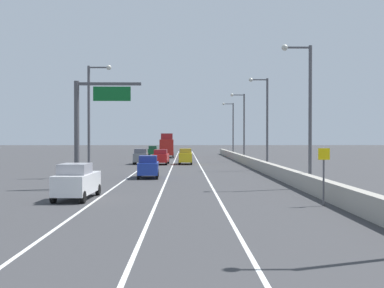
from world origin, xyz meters
TOP-DOWN VIEW (x-y plane):
  - ground_plane at (0.00, 64.00)m, footprint 320.00×320.00m
  - lane_stripe_left at (-5.50, 55.00)m, footprint 0.16×130.00m
  - lane_stripe_center at (-2.00, 55.00)m, footprint 0.16×130.00m
  - lane_stripe_right at (1.50, 55.00)m, footprint 0.16×130.00m
  - jersey_barrier_right at (7.65, 40.00)m, footprint 0.60×120.00m
  - overhead_sign_gantry at (-7.26, 27.85)m, footprint 4.68×0.36m
  - speed_advisory_sign at (6.75, 19.01)m, footprint 0.60×0.11m
  - lamp_post_right_second at (8.03, 27.61)m, footprint 2.14×0.44m
  - lamp_post_right_third at (8.24, 46.14)m, footprint 2.14×0.44m
  - lamp_post_right_fourth at (8.03, 64.67)m, footprint 2.14×0.44m
  - lamp_post_right_fifth at (8.29, 83.20)m, footprint 2.14×0.44m
  - lamp_post_left_near at (-8.41, 15.07)m, footprint 2.14×0.44m
  - lamp_post_left_mid at (-8.78, 37.31)m, footprint 2.14×0.44m
  - car_white_0 at (-6.69, 21.98)m, footprint 1.99×4.68m
  - car_gray_1 at (-6.36, 58.67)m, footprint 1.90×4.03m
  - car_red_2 at (-3.60, 57.76)m, footprint 2.09×4.52m
  - car_yellow_3 at (-0.33, 58.32)m, footprint 1.86×4.51m
  - car_green_4 at (-6.67, 88.59)m, footprint 1.84×4.47m
  - car_blue_5 at (-3.66, 36.48)m, footprint 1.94×4.11m
  - box_truck at (-3.68, 80.65)m, footprint 2.67×8.17m

SIDE VIEW (x-z plane):
  - ground_plane at x=0.00m, z-range 0.00..0.00m
  - lane_stripe_left at x=-5.50m, z-range 0.00..0.00m
  - lane_stripe_center at x=-2.00m, z-range 0.00..0.00m
  - lane_stripe_right at x=1.50m, z-range 0.00..0.00m
  - jersey_barrier_right at x=7.65m, z-range 0.00..1.10m
  - car_green_4 at x=-6.67m, z-range 0.00..1.95m
  - car_blue_5 at x=-3.66m, z-range -0.01..1.97m
  - car_red_2 at x=-3.60m, z-range 0.00..1.99m
  - car_gray_1 at x=-6.36m, z-range -0.01..2.05m
  - car_white_0 at x=-6.69m, z-range 0.00..2.07m
  - car_yellow_3 at x=-0.33m, z-range -0.01..2.10m
  - speed_advisory_sign at x=6.75m, z-range 0.26..3.26m
  - box_truck at x=-3.68m, z-range -0.18..4.14m
  - overhead_sign_gantry at x=-7.26m, z-range 0.98..8.48m
  - lamp_post_right_second at x=8.03m, z-range 0.75..10.79m
  - lamp_post_right_third at x=8.24m, z-range 0.75..10.79m
  - lamp_post_right_fourth at x=8.03m, z-range 0.75..10.79m
  - lamp_post_right_fifth at x=8.29m, z-range 0.75..10.79m
  - lamp_post_left_near at x=-8.41m, z-range 0.75..10.79m
  - lamp_post_left_mid at x=-8.78m, z-range 0.75..10.79m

